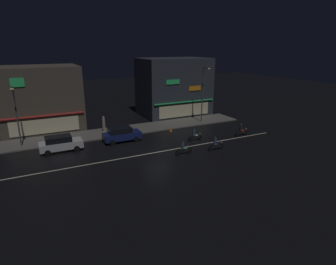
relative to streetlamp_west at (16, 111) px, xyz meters
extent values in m
plane|color=black|center=(12.51, -8.05, -4.04)|extent=(140.00, 140.00, 0.00)
cube|color=beige|center=(12.51, -8.05, -4.04)|extent=(30.87, 0.16, 0.01)
cube|color=#5B5954|center=(12.51, 0.83, -3.97)|extent=(32.50, 4.34, 0.14)
cube|color=#2D333D|center=(22.26, 6.52, 0.38)|extent=(10.57, 6.95, 8.85)
cube|color=#33E572|center=(22.26, 2.93, -1.44)|extent=(10.04, 0.24, 0.12)
cube|color=#33E572|center=(20.26, 2.99, 1.63)|extent=(2.13, 0.08, 0.67)
cube|color=orange|center=(23.99, 2.99, 0.49)|extent=(2.05, 0.08, 0.70)
cube|color=beige|center=(22.26, 2.99, -2.74)|extent=(8.46, 0.06, 1.80)
cube|color=#4C443A|center=(2.76, 6.62, 0.07)|extent=(9.85, 7.14, 8.23)
cube|color=red|center=(2.76, 2.93, -1.44)|extent=(9.36, 0.24, 0.12)
cube|color=#33E572|center=(0.46, 2.99, 2.64)|extent=(1.46, 0.08, 1.00)
cube|color=beige|center=(2.76, 2.99, -2.74)|extent=(7.88, 0.06, 1.80)
cylinder|color=#47494C|center=(0.00, 0.23, -0.63)|extent=(0.16, 0.16, 6.55)
cube|color=#47494C|center=(0.00, -0.47, 2.55)|extent=(0.10, 1.40, 0.10)
ellipsoid|color=#F9E099|center=(0.00, -1.17, 2.47)|extent=(0.44, 0.32, 0.20)
cylinder|color=#47494C|center=(23.38, 0.02, -0.03)|extent=(0.16, 0.16, 7.74)
cube|color=#47494C|center=(23.38, -0.68, 3.74)|extent=(0.10, 1.40, 0.10)
ellipsoid|color=#F9E099|center=(23.38, -1.38, 3.66)|extent=(0.44, 0.32, 0.20)
cylinder|color=gray|center=(9.51, 1.42, -3.01)|extent=(0.36, 0.36, 1.78)
sphere|color=tan|center=(9.51, 1.42, -2.01)|extent=(0.22, 0.22, 0.22)
cube|color=silver|center=(3.77, -3.17, -3.35)|extent=(4.30, 1.78, 0.76)
cube|color=black|center=(3.55, -3.17, -2.67)|extent=(2.58, 1.57, 0.60)
cube|color=#F9F2CC|center=(5.88, -2.57, -3.25)|extent=(0.08, 0.20, 0.12)
cube|color=#F9F2CC|center=(5.88, -3.78, -3.25)|extent=(0.08, 0.20, 0.12)
cylinder|color=black|center=(5.19, -2.28, -3.73)|extent=(0.62, 0.20, 0.62)
cylinder|color=black|center=(5.19, -4.06, -3.73)|extent=(0.62, 0.20, 0.62)
cylinder|color=black|center=(2.35, -2.28, -3.73)|extent=(0.62, 0.20, 0.62)
cylinder|color=black|center=(2.35, -4.06, -3.73)|extent=(0.62, 0.20, 0.62)
cube|color=navy|center=(10.47, -3.00, -3.35)|extent=(4.30, 1.78, 0.76)
cube|color=black|center=(10.26, -3.00, -2.67)|extent=(2.58, 1.57, 0.60)
cube|color=#F9F2CC|center=(12.58, -2.39, -3.25)|extent=(0.08, 0.20, 0.12)
cube|color=#F9F2CC|center=(12.58, -3.60, -3.25)|extent=(0.08, 0.20, 0.12)
cylinder|color=black|center=(11.89, -2.11, -3.73)|extent=(0.62, 0.20, 0.62)
cylinder|color=black|center=(11.89, -3.89, -3.73)|extent=(0.62, 0.20, 0.62)
cylinder|color=black|center=(9.05, -2.11, -3.73)|extent=(0.62, 0.20, 0.62)
cylinder|color=black|center=(9.05, -3.89, -3.73)|extent=(0.62, 0.20, 0.62)
cylinder|color=black|center=(18.80, -6.61, -3.74)|extent=(0.60, 0.08, 0.60)
cylinder|color=black|center=(17.50, -6.61, -3.74)|extent=(0.60, 0.10, 0.60)
cube|color=black|center=(18.15, -6.61, -3.64)|extent=(1.30, 0.14, 0.20)
ellipsoid|color=#B2B7BC|center=(18.35, -6.61, -3.42)|extent=(0.44, 0.26, 0.24)
cube|color=black|center=(17.95, -6.61, -3.49)|extent=(0.56, 0.22, 0.10)
cylinder|color=slate|center=(18.75, -6.61, -3.19)|extent=(0.03, 0.60, 0.03)
sphere|color=white|center=(18.84, -6.61, -3.29)|extent=(0.14, 0.14, 0.14)
cylinder|color=#334766|center=(18.00, -6.61, -3.09)|extent=(0.32, 0.32, 0.70)
sphere|color=#333338|center=(18.00, -6.61, -2.63)|extent=(0.22, 0.22, 0.22)
cylinder|color=black|center=(15.44, -9.83, -3.74)|extent=(0.60, 0.08, 0.60)
cylinder|color=black|center=(14.14, -9.83, -3.74)|extent=(0.60, 0.10, 0.60)
cube|color=black|center=(14.79, -9.83, -3.64)|extent=(1.30, 0.14, 0.20)
ellipsoid|color=#268C3F|center=(14.99, -9.83, -3.42)|extent=(0.44, 0.26, 0.24)
cube|color=black|center=(14.59, -9.83, -3.49)|extent=(0.56, 0.22, 0.10)
cylinder|color=slate|center=(15.39, -9.83, -3.19)|extent=(0.03, 0.60, 0.03)
sphere|color=white|center=(15.48, -9.83, -3.29)|extent=(0.14, 0.14, 0.14)
cylinder|color=#334766|center=(14.64, -9.83, -3.09)|extent=(0.32, 0.32, 0.70)
sphere|color=#333338|center=(14.64, -9.83, -2.63)|extent=(0.22, 0.22, 0.22)
cylinder|color=black|center=(19.13, -10.27, -3.74)|extent=(0.60, 0.08, 0.60)
cylinder|color=black|center=(17.83, -10.27, -3.74)|extent=(0.60, 0.10, 0.60)
cube|color=black|center=(18.48, -10.27, -3.64)|extent=(1.30, 0.14, 0.20)
ellipsoid|color=black|center=(18.68, -10.27, -3.42)|extent=(0.44, 0.26, 0.24)
cube|color=black|center=(18.28, -10.27, -3.49)|extent=(0.56, 0.22, 0.10)
cylinder|color=slate|center=(19.08, -10.27, -3.19)|extent=(0.03, 0.60, 0.03)
sphere|color=white|center=(19.17, -10.27, -3.29)|extent=(0.14, 0.14, 0.14)
cylinder|color=#334766|center=(18.33, -10.27, -3.09)|extent=(0.32, 0.32, 0.70)
sphere|color=#333338|center=(18.33, -10.27, -2.63)|extent=(0.22, 0.22, 0.22)
cylinder|color=black|center=(24.95, -7.54, -3.74)|extent=(0.60, 0.08, 0.60)
cylinder|color=black|center=(23.65, -7.54, -3.74)|extent=(0.60, 0.10, 0.60)
cube|color=black|center=(24.30, -7.54, -3.64)|extent=(1.30, 0.14, 0.20)
ellipsoid|color=red|center=(24.50, -7.54, -3.42)|extent=(0.44, 0.26, 0.24)
cube|color=black|center=(24.10, -7.54, -3.49)|extent=(0.56, 0.22, 0.10)
cylinder|color=slate|center=(24.90, -7.54, -3.19)|extent=(0.03, 0.60, 0.03)
sphere|color=white|center=(24.99, -7.54, -3.29)|extent=(0.14, 0.14, 0.14)
cylinder|color=#232328|center=(24.15, -7.54, -3.09)|extent=(0.32, 0.32, 0.70)
sphere|color=#333338|center=(24.15, -7.54, -2.63)|extent=(0.22, 0.22, 0.22)
cone|color=orange|center=(17.31, -2.06, -3.77)|extent=(0.36, 0.36, 0.55)
camera|label=1|loc=(1.22, -33.13, 6.57)|focal=30.18mm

